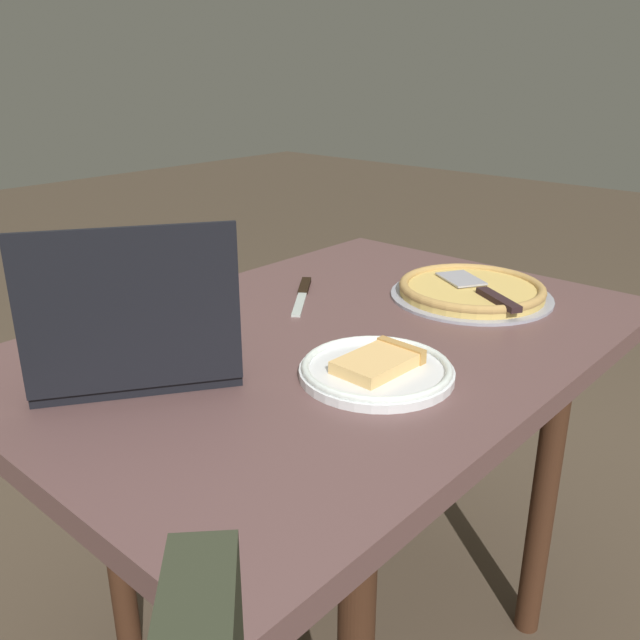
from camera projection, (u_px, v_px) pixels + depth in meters
name	position (u px, v px, depth m)	size (l,w,h in m)	color
ground_plane	(331.00, 634.00, 1.48)	(12.00, 12.00, 0.00)	#4E3F31
dining_table	(333.00, 372.00, 1.25)	(1.17, 0.81, 0.72)	brown
laptop	(136.00, 344.00, 1.04)	(0.38, 0.37, 0.26)	black
pizza_plate	(377.00, 369.00, 1.05)	(0.24, 0.24, 0.04)	white
pizza_tray	(472.00, 290.00, 1.41)	(0.33, 0.33, 0.04)	#9B9EAC
table_knife	(303.00, 292.00, 1.43)	(0.19, 0.15, 0.01)	#B9C5BE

